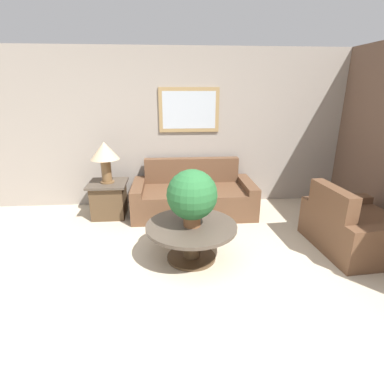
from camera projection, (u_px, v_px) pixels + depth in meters
The scene contains 8 objects.
ground_plane at pixel (184, 306), 2.86m from camera, with size 20.00×20.00×0.00m, color #BCAD93.
wall_back at pixel (175, 129), 5.08m from camera, with size 7.81×0.09×2.60m.
couch_main at pixel (193, 197), 4.93m from camera, with size 1.96×0.93×0.85m.
armchair at pixel (355, 229), 3.81m from camera, with size 1.07×1.21×0.85m.
coffee_table at pixel (191, 234), 3.56m from camera, with size 1.08×1.08×0.45m.
side_table at pixel (109, 199), 4.80m from camera, with size 0.59×0.59×0.56m.
table_lamp at pixel (105, 154), 4.56m from camera, with size 0.44×0.44×0.64m.
potted_plant_on_table at pixel (192, 196), 3.38m from camera, with size 0.58×0.58×0.67m.
Camera 1 is at (-0.11, -2.34, 1.97)m, focal length 28.00 mm.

